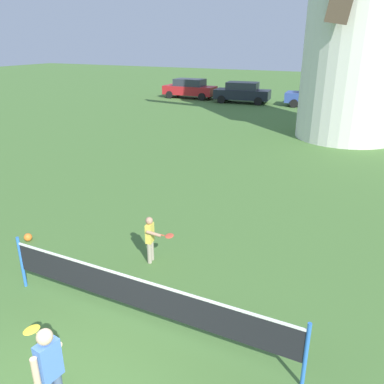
% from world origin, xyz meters
% --- Properties ---
extents(tennis_net, '(5.55, 0.06, 1.10)m').
position_xyz_m(tennis_net, '(0.17, 1.80, 0.69)').
color(tennis_net, blue).
rests_on(tennis_net, ground_plane).
extents(player_near, '(0.75, 0.61, 1.36)m').
position_xyz_m(player_near, '(0.06, -0.08, 0.77)').
color(player_near, slate).
rests_on(player_near, ground_plane).
extents(player_far, '(0.71, 0.36, 1.08)m').
position_xyz_m(player_far, '(-0.79, 3.72, 0.61)').
color(player_far, '#9E937F').
rests_on(player_far, ground_plane).
extents(stray_ball, '(0.20, 0.20, 0.20)m').
position_xyz_m(stray_ball, '(-4.02, 3.18, 0.10)').
color(stray_ball, orange).
rests_on(stray_ball, ground_plane).
extents(parked_car_red, '(4.37, 1.99, 1.56)m').
position_xyz_m(parked_car_red, '(-11.59, 27.19, 0.81)').
color(parked_car_red, red).
rests_on(parked_car_red, ground_plane).
extents(parked_car_black, '(4.35, 2.27, 1.56)m').
position_xyz_m(parked_car_black, '(-6.81, 26.69, 0.81)').
color(parked_car_black, '#1E232D').
rests_on(parked_car_black, ground_plane).
extents(parked_car_blue, '(4.61, 2.15, 1.56)m').
position_xyz_m(parked_car_blue, '(-1.22, 27.10, 0.81)').
color(parked_car_blue, '#334C99').
rests_on(parked_car_blue, ground_plane).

